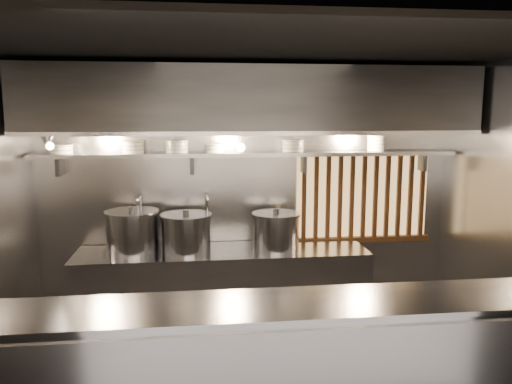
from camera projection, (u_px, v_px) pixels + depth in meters
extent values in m
plane|color=black|center=(267.00, 47.00, 3.80)|extent=(4.50, 4.50, 0.00)
plane|color=gray|center=(248.00, 196.00, 5.49)|extent=(4.50, 0.00, 4.50)
cube|color=#9B9BA0|center=(287.00, 305.00, 3.13)|extent=(4.50, 0.56, 0.03)
cube|color=#9B9BA0|center=(223.00, 292.00, 5.24)|extent=(3.00, 0.70, 0.90)
cube|color=#9B9BA0|center=(249.00, 154.00, 5.24)|extent=(4.40, 0.34, 0.04)
cube|color=#2D2D30|center=(251.00, 101.00, 4.94)|extent=(4.40, 0.80, 0.65)
cube|color=#9B9BA0|center=(256.00, 133.00, 4.59)|extent=(4.40, 0.03, 0.04)
cube|color=#E7B368|center=(362.00, 196.00, 5.62)|extent=(1.50, 0.02, 0.92)
cube|color=brown|center=(365.00, 153.00, 5.50)|extent=(1.56, 0.06, 0.06)
cube|color=brown|center=(362.00, 239.00, 5.65)|extent=(1.56, 0.06, 0.06)
cube|color=brown|center=(304.00, 198.00, 5.50)|extent=(0.04, 0.04, 0.92)
cube|color=brown|center=(316.00, 198.00, 5.51)|extent=(0.04, 0.04, 0.92)
cube|color=brown|center=(328.00, 198.00, 5.53)|extent=(0.04, 0.04, 0.92)
cube|color=brown|center=(340.00, 197.00, 5.54)|extent=(0.04, 0.04, 0.92)
cube|color=brown|center=(352.00, 197.00, 5.56)|extent=(0.04, 0.04, 0.92)
cube|color=brown|center=(364.00, 197.00, 5.58)|extent=(0.04, 0.04, 0.92)
cube|color=brown|center=(375.00, 197.00, 5.59)|extent=(0.04, 0.04, 0.92)
cube|color=brown|center=(387.00, 196.00, 5.61)|extent=(0.04, 0.04, 0.92)
cube|color=brown|center=(399.00, 196.00, 5.62)|extent=(0.04, 0.04, 0.92)
cube|color=brown|center=(410.00, 196.00, 5.64)|extent=(0.04, 0.04, 0.92)
cube|color=brown|center=(422.00, 196.00, 5.66)|extent=(0.05, 0.04, 0.92)
cylinder|color=silver|center=(141.00, 218.00, 5.34)|extent=(0.03, 0.03, 0.48)
sphere|color=silver|center=(141.00, 196.00, 5.30)|extent=(0.04, 0.04, 0.04)
cylinder|color=silver|center=(139.00, 198.00, 5.17)|extent=(0.03, 0.26, 0.03)
sphere|color=silver|center=(138.00, 201.00, 5.05)|extent=(0.04, 0.04, 0.04)
cylinder|color=silver|center=(138.00, 207.00, 5.06)|extent=(0.03, 0.03, 0.14)
cylinder|color=silver|center=(207.00, 217.00, 5.42)|extent=(0.03, 0.03, 0.48)
sphere|color=silver|center=(207.00, 195.00, 5.38)|extent=(0.04, 0.04, 0.04)
cylinder|color=silver|center=(207.00, 197.00, 5.25)|extent=(0.03, 0.26, 0.03)
sphere|color=silver|center=(207.00, 199.00, 5.13)|extent=(0.04, 0.04, 0.04)
cylinder|color=silver|center=(207.00, 206.00, 5.14)|extent=(0.03, 0.03, 0.14)
cone|color=#9B9BA0|center=(47.00, 139.00, 4.52)|extent=(0.25, 0.27, 0.20)
sphere|color=#FFE0B2|center=(50.00, 146.00, 4.52)|extent=(0.07, 0.07, 0.07)
cylinder|color=#2D2D30|center=(49.00, 130.00, 4.61)|extent=(0.02, 0.22, 0.02)
cylinder|color=#2D2D30|center=(241.00, 139.00, 5.08)|extent=(0.01, 0.01, 0.12)
sphere|color=#FFE0B2|center=(241.00, 147.00, 5.10)|extent=(0.09, 0.09, 0.09)
cylinder|color=#9B9BA0|center=(132.00, 233.00, 5.06)|extent=(0.62, 0.62, 0.40)
cylinder|color=#9B9BA0|center=(132.00, 212.00, 5.03)|extent=(0.65, 0.65, 0.03)
cylinder|color=#2D2D30|center=(131.00, 209.00, 5.02)|extent=(0.06, 0.06, 0.04)
cylinder|color=#9B9BA0|center=(186.00, 234.00, 5.09)|extent=(0.53, 0.53, 0.36)
cylinder|color=#9B9BA0|center=(186.00, 216.00, 5.06)|extent=(0.56, 0.56, 0.03)
cylinder|color=#2D2D30|center=(186.00, 212.00, 5.05)|extent=(0.06, 0.06, 0.04)
cylinder|color=#9B9BA0|center=(276.00, 233.00, 5.19)|extent=(0.61, 0.61, 0.36)
cylinder|color=#9B9BA0|center=(276.00, 214.00, 5.16)|extent=(0.65, 0.65, 0.03)
cylinder|color=#2D2D30|center=(276.00, 211.00, 5.15)|extent=(0.06, 0.06, 0.04)
cylinder|color=silver|center=(61.00, 152.00, 5.01)|extent=(0.22, 0.22, 0.03)
cylinder|color=silver|center=(61.00, 148.00, 5.00)|extent=(0.22, 0.22, 0.03)
cylinder|color=silver|center=(61.00, 145.00, 5.00)|extent=(0.24, 0.24, 0.01)
cylinder|color=silver|center=(133.00, 151.00, 5.09)|extent=(0.22, 0.22, 0.03)
cylinder|color=silver|center=(133.00, 148.00, 5.09)|extent=(0.22, 0.22, 0.03)
cylinder|color=silver|center=(133.00, 144.00, 5.08)|extent=(0.22, 0.22, 0.03)
cylinder|color=silver|center=(133.00, 141.00, 5.08)|extent=(0.24, 0.24, 0.01)
cylinder|color=silver|center=(177.00, 151.00, 5.14)|extent=(0.22, 0.22, 0.03)
cylinder|color=silver|center=(177.00, 147.00, 5.14)|extent=(0.22, 0.22, 0.03)
cylinder|color=silver|center=(177.00, 144.00, 5.13)|extent=(0.22, 0.22, 0.03)
cylinder|color=silver|center=(177.00, 141.00, 5.13)|extent=(0.24, 0.24, 0.01)
cylinder|color=silver|center=(215.00, 151.00, 5.19)|extent=(0.20, 0.20, 0.03)
cylinder|color=silver|center=(215.00, 147.00, 5.18)|extent=(0.20, 0.20, 0.03)
cylinder|color=silver|center=(215.00, 144.00, 5.18)|extent=(0.22, 0.22, 0.01)
cylinder|color=silver|center=(293.00, 150.00, 5.29)|extent=(0.22, 0.22, 0.03)
cylinder|color=silver|center=(293.00, 146.00, 5.28)|extent=(0.22, 0.22, 0.03)
cylinder|color=silver|center=(293.00, 143.00, 5.27)|extent=(0.22, 0.22, 0.03)
cylinder|color=silver|center=(293.00, 140.00, 5.27)|extent=(0.24, 0.24, 0.01)
cylinder|color=silver|center=(376.00, 149.00, 5.39)|extent=(0.18, 0.18, 0.03)
cylinder|color=silver|center=(376.00, 146.00, 5.39)|extent=(0.18, 0.18, 0.03)
cylinder|color=silver|center=(376.00, 142.00, 5.38)|extent=(0.18, 0.18, 0.03)
cylinder|color=silver|center=(376.00, 139.00, 5.37)|extent=(0.18, 0.18, 0.03)
cylinder|color=silver|center=(376.00, 136.00, 5.37)|extent=(0.20, 0.20, 0.01)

